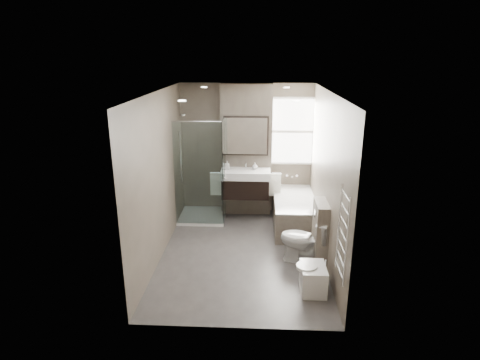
# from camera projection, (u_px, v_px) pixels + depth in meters

# --- Properties ---
(room) EXTENTS (2.70, 3.90, 2.70)m
(room) POSITION_uv_depth(u_px,v_px,m) (242.00, 177.00, 6.22)
(room) COLOR #494543
(room) RESTS_ON ground
(vanity_pier) EXTENTS (1.00, 0.25, 2.60)m
(vanity_pier) POSITION_uv_depth(u_px,v_px,m) (246.00, 151.00, 7.91)
(vanity_pier) COLOR #5F564B
(vanity_pier) RESTS_ON ground
(vanity) EXTENTS (0.95, 0.47, 0.66)m
(vanity) POSITION_uv_depth(u_px,v_px,m) (246.00, 183.00, 7.75)
(vanity) COLOR black
(vanity) RESTS_ON vanity_pier
(mirror_cabinet) EXTENTS (0.86, 0.08, 0.76)m
(mirror_cabinet) POSITION_uv_depth(u_px,v_px,m) (246.00, 136.00, 7.65)
(mirror_cabinet) COLOR black
(mirror_cabinet) RESTS_ON vanity_pier
(towel_left) EXTENTS (0.24, 0.06, 0.44)m
(towel_left) POSITION_uv_depth(u_px,v_px,m) (217.00, 184.00, 7.76)
(towel_left) COLOR white
(towel_left) RESTS_ON vanity_pier
(towel_right) EXTENTS (0.24, 0.06, 0.44)m
(towel_right) POSITION_uv_depth(u_px,v_px,m) (275.00, 185.00, 7.71)
(towel_right) COLOR white
(towel_right) RESTS_ON vanity_pier
(shower_enclosure) EXTENTS (0.90, 0.90, 2.00)m
(shower_enclosure) POSITION_uv_depth(u_px,v_px,m) (207.00, 196.00, 7.78)
(shower_enclosure) COLOR white
(shower_enclosure) RESTS_ON ground
(bathtub) EXTENTS (0.75, 1.60, 0.57)m
(bathtub) POSITION_uv_depth(u_px,v_px,m) (294.00, 211.00, 7.52)
(bathtub) COLOR #5F564B
(bathtub) RESTS_ON ground
(window) EXTENTS (0.98, 0.06, 1.33)m
(window) POSITION_uv_depth(u_px,v_px,m) (292.00, 131.00, 7.85)
(window) COLOR white
(window) RESTS_ON room
(toilet) EXTENTS (0.84, 0.64, 0.76)m
(toilet) POSITION_uv_depth(u_px,v_px,m) (304.00, 240.00, 6.22)
(toilet) COLOR white
(toilet) RESTS_ON ground
(cistern_box) EXTENTS (0.19, 0.55, 1.00)m
(cistern_box) POSITION_uv_depth(u_px,v_px,m) (320.00, 233.00, 6.17)
(cistern_box) COLOR #5F564B
(cistern_box) RESTS_ON ground
(bidet) EXTENTS (0.41, 0.47, 0.49)m
(bidet) POSITION_uv_depth(u_px,v_px,m) (313.00, 278.00, 5.50)
(bidet) COLOR white
(bidet) RESTS_ON ground
(towel_radiator) EXTENTS (0.03, 0.49, 1.10)m
(towel_radiator) POSITION_uv_depth(u_px,v_px,m) (343.00, 234.00, 4.69)
(towel_radiator) COLOR silver
(towel_radiator) RESTS_ON room
(soap_bottle_a) EXTENTS (0.08, 0.08, 0.17)m
(soap_bottle_a) POSITION_uv_depth(u_px,v_px,m) (227.00, 165.00, 7.70)
(soap_bottle_a) COLOR white
(soap_bottle_a) RESTS_ON vanity
(soap_bottle_b) EXTENTS (0.11, 0.11, 0.14)m
(soap_bottle_b) POSITION_uv_depth(u_px,v_px,m) (255.00, 166.00, 7.70)
(soap_bottle_b) COLOR white
(soap_bottle_b) RESTS_ON vanity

